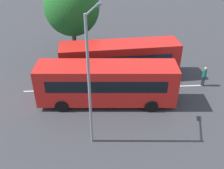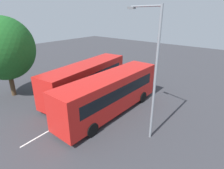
{
  "view_description": "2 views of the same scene",
  "coord_description": "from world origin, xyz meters",
  "px_view_note": "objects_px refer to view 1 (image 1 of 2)",
  "views": [
    {
      "loc": [
        -0.24,
        -18.63,
        12.1
      ],
      "look_at": [
        -0.18,
        -1.5,
        1.33
      ],
      "focal_mm": 41.39,
      "sensor_mm": 36.0,
      "label": 1
    },
    {
      "loc": [
        -11.17,
        -10.88,
        7.98
      ],
      "look_at": [
        1.07,
        -0.81,
        1.68
      ],
      "focal_mm": 29.29,
      "sensor_mm": 36.0,
      "label": 2
    }
  ],
  "objects_px": {
    "bus_center_left": "(119,59)",
    "street_lamp": "(89,75)",
    "bus_far_left": "(106,83)",
    "pedestrian": "(203,75)",
    "depot_tree": "(71,7)"
  },
  "relations": [
    {
      "from": "street_lamp",
      "to": "bus_far_left",
      "type": "bearing_deg",
      "value": 1.56
    },
    {
      "from": "pedestrian",
      "to": "street_lamp",
      "type": "relative_size",
      "value": 0.22
    },
    {
      "from": "bus_center_left",
      "to": "street_lamp",
      "type": "bearing_deg",
      "value": -111.12
    },
    {
      "from": "pedestrian",
      "to": "street_lamp",
      "type": "distance_m",
      "value": 11.82
    },
    {
      "from": "pedestrian",
      "to": "depot_tree",
      "type": "height_order",
      "value": "depot_tree"
    },
    {
      "from": "street_lamp",
      "to": "depot_tree",
      "type": "height_order",
      "value": "street_lamp"
    },
    {
      "from": "pedestrian",
      "to": "street_lamp",
      "type": "height_order",
      "value": "street_lamp"
    },
    {
      "from": "bus_far_left",
      "to": "pedestrian",
      "type": "height_order",
      "value": "bus_far_left"
    },
    {
      "from": "depot_tree",
      "to": "street_lamp",
      "type": "bearing_deg",
      "value": -78.3
    },
    {
      "from": "bus_center_left",
      "to": "pedestrian",
      "type": "distance_m",
      "value": 7.38
    },
    {
      "from": "bus_center_left",
      "to": "pedestrian",
      "type": "bearing_deg",
      "value": -19.51
    },
    {
      "from": "bus_far_left",
      "to": "street_lamp",
      "type": "relative_size",
      "value": 1.25
    },
    {
      "from": "bus_center_left",
      "to": "depot_tree",
      "type": "xyz_separation_m",
      "value": [
        -4.83,
        5.87,
        2.94
      ]
    },
    {
      "from": "bus_center_left",
      "to": "street_lamp",
      "type": "height_order",
      "value": "street_lamp"
    },
    {
      "from": "street_lamp",
      "to": "depot_tree",
      "type": "distance_m",
      "value": 14.21
    }
  ]
}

